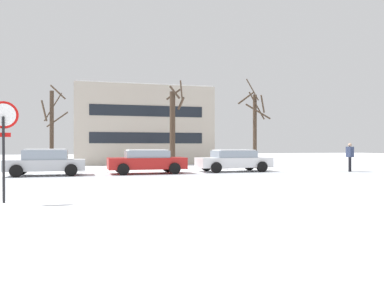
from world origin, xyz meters
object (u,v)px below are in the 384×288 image
object	(u,v)px
parked_car_silver	(46,162)
stop_sign	(4,132)
parked_car_red	(147,161)
pedestrian_crossing	(350,155)
parked_car_white	(234,160)

from	to	relation	value
parked_car_silver	stop_sign	bearing A→B (deg)	-90.39
parked_car_red	pedestrian_crossing	distance (m)	12.38
parked_car_white	parked_car_silver	bearing A→B (deg)	-178.63
stop_sign	parked_car_silver	size ratio (longest dim) A/B	0.69
parked_car_white	parked_car_red	bearing A→B (deg)	-176.97
pedestrian_crossing	parked_car_red	bearing A→B (deg)	172.42
stop_sign	pedestrian_crossing	xyz separation A→B (m)	(17.74, 8.46, -0.96)
stop_sign	parked_car_white	bearing A→B (deg)	43.66
stop_sign	parked_car_silver	xyz separation A→B (m)	(0.07, 10.12, -1.26)
stop_sign	pedestrian_crossing	size ratio (longest dim) A/B	1.61
stop_sign	pedestrian_crossing	distance (m)	19.68
parked_car_red	parked_car_white	xyz separation A→B (m)	(5.40, 0.29, -0.01)
parked_car_white	pedestrian_crossing	bearing A→B (deg)	-15.63
parked_car_red	parked_car_white	bearing A→B (deg)	3.03
stop_sign	pedestrian_crossing	world-z (taller)	stop_sign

